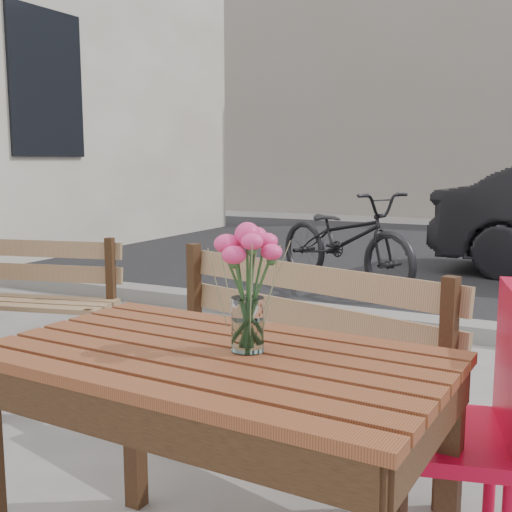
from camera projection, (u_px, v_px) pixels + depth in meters
The scene contains 7 objects.
street at pixel (461, 282), 6.55m from camera, with size 30.00×8.12×0.12m.
main_table at pixel (216, 396), 1.73m from camera, with size 1.26×0.78×0.75m.
main_bench at pixel (289, 339), 2.62m from camera, with size 1.48×0.77×0.88m.
red_chair at pixel (468, 417), 1.86m from camera, with size 0.54×0.54×0.90m.
main_vase at pixel (247, 272), 1.69m from camera, with size 0.19×0.19×0.35m.
second_bench at pixel (15, 286), 3.92m from camera, with size 1.38×0.70×0.82m.
bicycle at pixel (345, 240), 6.32m from camera, with size 0.64×1.84×0.96m, color black.
Camera 1 is at (1.04, -1.62, 1.26)m, focal length 45.00 mm.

